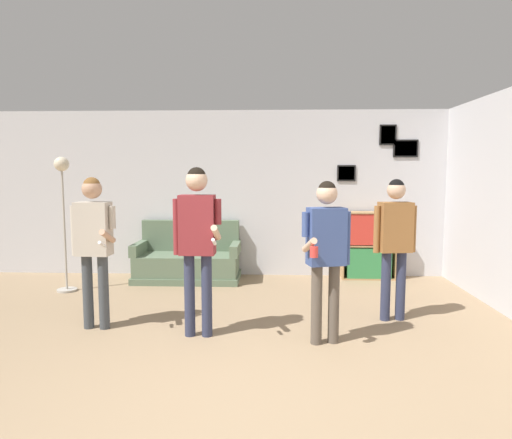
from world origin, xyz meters
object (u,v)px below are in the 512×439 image
object	(u,v)px
floor_lamp	(63,196)
person_player_foreground_left	(94,237)
couch	(188,261)
person_player_foreground_center	(197,233)
person_spectator_near_bookshelf	(395,235)
bookshelf	(368,245)
person_watcher_holding_cup	(326,245)

from	to	relation	value
floor_lamp	person_player_foreground_left	size ratio (longest dim) A/B	1.16
couch	person_player_foreground_center	xyz separation A→B (m)	(0.58, -2.49, 0.79)
person_spectator_near_bookshelf	bookshelf	bearing A→B (deg)	86.32
person_spectator_near_bookshelf	person_watcher_holding_cup	bearing A→B (deg)	-138.65
person_player_foreground_center	person_watcher_holding_cup	world-z (taller)	person_player_foreground_center
bookshelf	floor_lamp	distance (m)	4.67
floor_lamp	person_watcher_holding_cup	bearing A→B (deg)	-28.10
couch	person_spectator_near_bookshelf	world-z (taller)	person_spectator_near_bookshelf
person_player_foreground_center	person_player_foreground_left	bearing A→B (deg)	170.87
floor_lamp	person_watcher_holding_cup	xyz separation A→B (m)	(3.49, -1.86, -0.37)
floor_lamp	person_player_foreground_left	world-z (taller)	floor_lamp
bookshelf	person_player_foreground_left	bearing A→B (deg)	-144.17
couch	person_player_foreground_center	distance (m)	2.67
person_player_foreground_left	person_spectator_near_bookshelf	world-z (taller)	person_player_foreground_left
person_player_foreground_left	bookshelf	bearing A→B (deg)	35.83
person_player_foreground_left	person_spectator_near_bookshelf	xyz separation A→B (m)	(3.32, 0.42, -0.02)
person_player_foreground_left	person_watcher_holding_cup	bearing A→B (deg)	-7.82
floor_lamp	person_spectator_near_bookshelf	distance (m)	4.51
person_watcher_holding_cup	person_spectator_near_bookshelf	bearing A→B (deg)	41.35
couch	person_player_foreground_left	size ratio (longest dim) A/B	0.99
couch	floor_lamp	bearing A→B (deg)	-154.45
person_watcher_holding_cup	couch	bearing A→B (deg)	125.45
person_player_foreground_left	couch	bearing A→B (deg)	75.91
person_player_foreground_center	person_watcher_holding_cup	bearing A→B (deg)	-6.64
bookshelf	couch	bearing A→B (deg)	-176.17
bookshelf	person_watcher_holding_cup	bearing A→B (deg)	-109.41
couch	person_watcher_holding_cup	bearing A→B (deg)	-54.55
couch	floor_lamp	xyz separation A→B (m)	(-1.61, -0.77, 1.06)
couch	person_player_foreground_left	distance (m)	2.48
couch	person_spectator_near_bookshelf	distance (m)	3.39
person_watcher_holding_cup	floor_lamp	bearing A→B (deg)	151.90
person_watcher_holding_cup	person_player_foreground_center	bearing A→B (deg)	173.36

